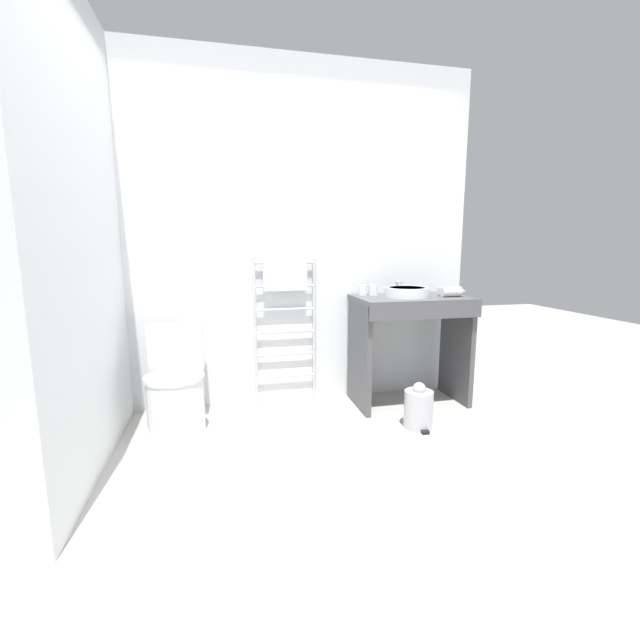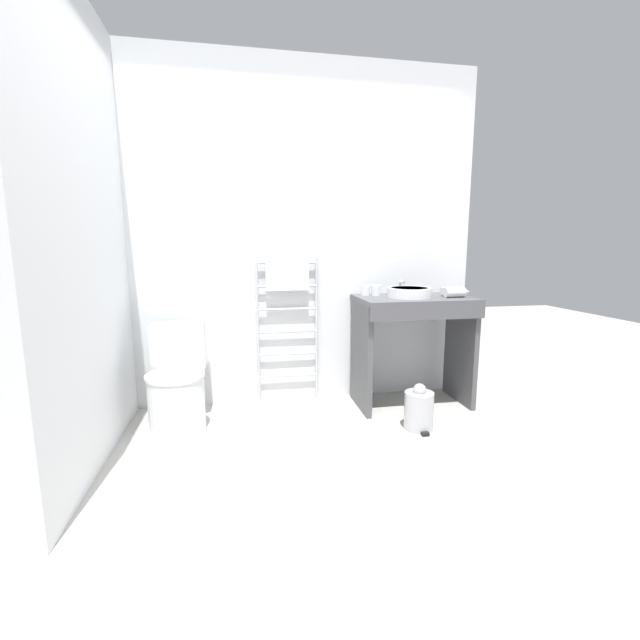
# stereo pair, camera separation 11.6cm
# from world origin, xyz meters

# --- Properties ---
(ground_plane) EXTENTS (12.00, 12.00, 0.00)m
(ground_plane) POSITION_xyz_m (0.00, 0.00, 0.00)
(ground_plane) COLOR #B2AFA8
(wall_back) EXTENTS (2.84, 0.12, 2.66)m
(wall_back) POSITION_xyz_m (0.00, 1.37, 1.33)
(wall_back) COLOR silver
(wall_back) RESTS_ON ground_plane
(wall_side) EXTENTS (0.12, 1.96, 2.66)m
(wall_side) POSITION_xyz_m (-1.36, 0.66, 1.33)
(wall_side) COLOR silver
(wall_side) RESTS_ON ground_plane
(toilet) EXTENTS (0.39, 0.55, 0.72)m
(toilet) POSITION_xyz_m (-0.94, 0.91, 0.30)
(toilet) COLOR white
(toilet) RESTS_ON ground_plane
(towel_radiator) EXTENTS (0.50, 0.06, 1.18)m
(towel_radiator) POSITION_xyz_m (-0.12, 1.27, 0.83)
(towel_radiator) COLOR silver
(towel_radiator) RESTS_ON ground_plane
(vanity_counter) EXTENTS (0.88, 0.56, 0.87)m
(vanity_counter) POSITION_xyz_m (0.84, 1.02, 0.58)
(vanity_counter) COLOR #4C4C51
(vanity_counter) RESTS_ON ground_plane
(sink_basin) EXTENTS (0.34, 0.34, 0.07)m
(sink_basin) POSITION_xyz_m (0.79, 1.01, 0.91)
(sink_basin) COLOR white
(sink_basin) RESTS_ON vanity_counter
(faucet) EXTENTS (0.02, 0.10, 0.12)m
(faucet) POSITION_xyz_m (0.79, 1.19, 0.94)
(faucet) COLOR silver
(faucet) RESTS_ON vanity_counter
(cup_near_wall) EXTENTS (0.07, 0.07, 0.08)m
(cup_near_wall) POSITION_xyz_m (0.50, 1.21, 0.91)
(cup_near_wall) COLOR white
(cup_near_wall) RESTS_ON vanity_counter
(cup_near_edge) EXTENTS (0.08, 0.08, 0.08)m
(cup_near_edge) POSITION_xyz_m (0.58, 1.18, 0.91)
(cup_near_edge) COLOR white
(cup_near_edge) RESTS_ON vanity_counter
(hair_dryer) EXTENTS (0.21, 0.16, 0.08)m
(hair_dryer) POSITION_xyz_m (1.14, 0.95, 0.91)
(hair_dryer) COLOR white
(hair_dryer) RESTS_ON vanity_counter
(trash_bin) EXTENTS (0.20, 0.23, 0.33)m
(trash_bin) POSITION_xyz_m (0.70, 0.56, 0.14)
(trash_bin) COLOR #B7B7BC
(trash_bin) RESTS_ON ground_plane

